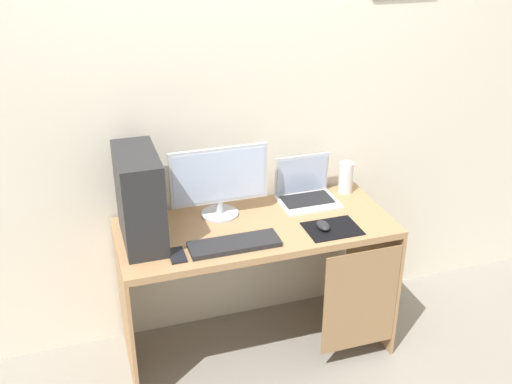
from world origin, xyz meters
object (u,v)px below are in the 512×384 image
monitor (219,181)px  laptop (306,192)px  pc_tower (140,198)px  mouse_left (323,226)px  speaker (346,177)px  cell_phone (177,255)px  keyboard (234,244)px

monitor → laptop: (0.47, 0.03, -0.14)m
pc_tower → mouse_left: (0.84, -0.17, -0.20)m
speaker → cell_phone: speaker is taller
monitor → cell_phone: (-0.28, -0.31, -0.18)m
cell_phone → keyboard: bearing=0.6°
monitor → cell_phone: size_ratio=3.78×
monitor → mouse_left: (0.43, -0.29, -0.17)m
laptop → speaker: (0.24, 0.03, 0.04)m
speaker → laptop: bearing=-173.5°
laptop → cell_phone: 0.83m
monitor → mouse_left: size_ratio=5.12×
pc_tower → monitor: (0.40, 0.12, -0.03)m
keyboard → mouse_left: (0.45, 0.02, 0.01)m
monitor → mouse_left: 0.55m
monitor → cell_phone: monitor is taller
pc_tower → keyboard: size_ratio=1.04×
pc_tower → keyboard: (0.39, -0.19, -0.21)m
pc_tower → cell_phone: bearing=-57.9°
laptop → mouse_left: bearing=-97.0°
mouse_left → cell_phone: (-0.72, -0.02, -0.02)m
monitor → speaker: bearing=4.3°
monitor → keyboard: bearing=-92.8°
monitor → cell_phone: 0.46m
keyboard → mouse_left: bearing=2.5°
mouse_left → pc_tower: bearing=168.5°
pc_tower → speaker: (1.12, 0.18, -0.13)m
pc_tower → mouse_left: pc_tower is taller
pc_tower → laptop: (0.88, 0.15, -0.17)m
speaker → cell_phone: (-1.00, -0.37, -0.08)m
laptop → keyboard: laptop is taller
pc_tower → monitor: bearing=16.8°
speaker → pc_tower: bearing=-171.1°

